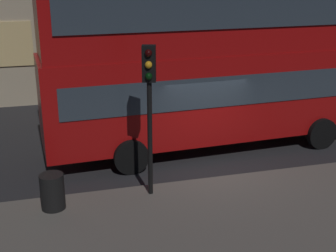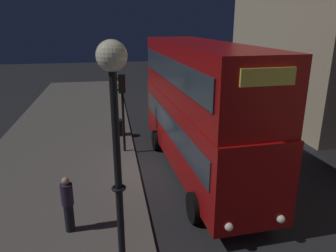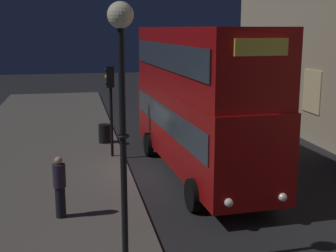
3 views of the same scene
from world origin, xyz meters
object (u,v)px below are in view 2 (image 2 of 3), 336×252
double_decker_bus (199,104)px  traffic_light_near_kerb (122,97)px  pedestrian (68,204)px  street_lamp (115,123)px  litter_bin (120,128)px

double_decker_bus → traffic_light_near_kerb: 3.95m
pedestrian → street_lamp: bearing=-160.8°
double_decker_bus → litter_bin: (-4.98, -3.13, -2.47)m
street_lamp → pedestrian: street_lamp is taller
traffic_light_near_kerb → litter_bin: size_ratio=4.33×
double_decker_bus → pedestrian: double_decker_bus is taller
double_decker_bus → traffic_light_near_kerb: bearing=-133.6°
traffic_light_near_kerb → litter_bin: (-2.41, -0.13, -2.28)m
traffic_light_near_kerb → street_lamp: (9.28, -0.46, 1.65)m
double_decker_bus → litter_bin: size_ratio=12.12×
pedestrian → litter_bin: bearing=-17.8°
traffic_light_near_kerb → pedestrian: size_ratio=2.11×
pedestrian → litter_bin: size_ratio=2.06×
pedestrian → litter_bin: 8.69m
traffic_light_near_kerb → double_decker_bus: bearing=65.7°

